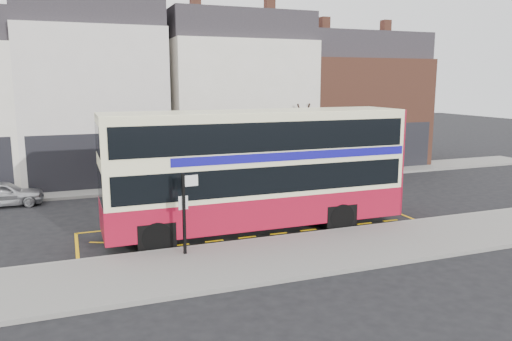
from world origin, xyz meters
name	(u,v)px	position (x,y,z in m)	size (l,w,h in m)	color
ground	(268,238)	(0.00, 0.00, 0.00)	(120.00, 120.00, 0.00)	black
pavement	(293,255)	(0.00, -2.30, 0.07)	(40.00, 4.00, 0.15)	gray
kerb	(272,239)	(0.00, -0.38, 0.07)	(40.00, 0.15, 0.15)	gray
far_pavement	(198,183)	(0.00, 11.00, 0.07)	(50.00, 3.00, 0.15)	gray
road_markings	(254,226)	(0.00, 1.60, 0.01)	(14.00, 3.40, 0.01)	yellow
terrace_left	(92,92)	(-5.50, 14.99, 5.32)	(8.00, 8.01, 11.80)	silver
terrace_green_shop	(233,95)	(3.50, 14.99, 5.07)	(9.00, 8.01, 11.30)	white
terrace_right	(349,101)	(12.50, 14.99, 4.57)	(9.00, 8.01, 10.30)	brown
double_decker_bus	(258,168)	(0.02, 1.19, 2.56)	(12.17, 2.83, 4.86)	#FFFAC2
bus_stop_post	(186,205)	(-3.46, -1.05, 1.86)	(0.71, 0.14, 2.83)	black
car_silver	(3,194)	(-10.19, 9.13, 0.63)	(1.48, 3.68, 1.25)	#B5B6BA
car_grey	(228,176)	(1.41, 9.63, 0.64)	(1.36, 3.91, 1.29)	#43454B
car_white	(319,173)	(6.73, 8.49, 0.65)	(1.83, 4.49, 1.30)	#BBBBBB
street_tree_right	(294,112)	(6.50, 11.57, 4.04)	(2.75, 2.75, 5.93)	black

